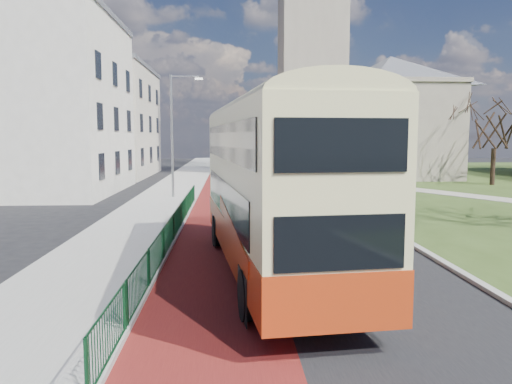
{
  "coord_description": "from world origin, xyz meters",
  "views": [
    {
      "loc": [
        -0.79,
        -15.3,
        4.1
      ],
      "look_at": [
        0.25,
        3.58,
        2.0
      ],
      "focal_mm": 35.0,
      "sensor_mm": 36.0,
      "label": 1
    }
  ],
  "objects": [
    {
      "name": "pavement_west",
      "position": [
        -5.0,
        20.0,
        0.06
      ],
      "size": [
        4.0,
        120.0,
        0.12
      ],
      "primitive_type": "cube",
      "color": "gray",
      "rests_on": "ground"
    },
    {
      "name": "kerb_west",
      "position": [
        -3.0,
        20.0,
        0.07
      ],
      "size": [
        0.25,
        120.0,
        0.13
      ],
      "primitive_type": "cube",
      "color": "#999993",
      "rests_on": "ground"
    },
    {
      "name": "winter_tree_far",
      "position": [
        21.57,
        25.69,
        5.56
      ],
      "size": [
        7.02,
        7.02,
        7.96
      ],
      "rotation": [
        0.0,
        0.0,
        0.38
      ],
      "color": "black",
      "rests_on": "grass_green"
    },
    {
      "name": "street_block_far",
      "position": [
        -14.0,
        38.0,
        5.76
      ],
      "size": [
        10.3,
        16.3,
        11.5
      ],
      "color": "beige",
      "rests_on": "ground"
    },
    {
      "name": "street_block_near",
      "position": [
        -14.0,
        22.0,
        6.51
      ],
      "size": [
        10.3,
        14.3,
        13.0
      ],
      "color": "beige",
      "rests_on": "ground"
    },
    {
      "name": "kerb_east",
      "position": [
        6.1,
        22.0,
        0.07
      ],
      "size": [
        0.25,
        80.0,
        0.13
      ],
      "primitive_type": "cube",
      "color": "#999993",
      "rests_on": "ground"
    },
    {
      "name": "litter_bin",
      "position": [
        8.0,
        9.55,
        0.56
      ],
      "size": [
        0.72,
        0.72,
        1.02
      ],
      "rotation": [
        0.0,
        0.0,
        -0.13
      ],
      "color": "black",
      "rests_on": "grass_green"
    },
    {
      "name": "ground",
      "position": [
        0.0,
        0.0,
        0.0
      ],
      "size": [
        160.0,
        160.0,
        0.0
      ],
      "primitive_type": "plane",
      "color": "black",
      "rests_on": "ground"
    },
    {
      "name": "road_carriageway",
      "position": [
        1.5,
        20.0,
        0.01
      ],
      "size": [
        9.0,
        120.0,
        0.01
      ],
      "primitive_type": "cube",
      "color": "black",
      "rests_on": "ground"
    },
    {
      "name": "bus_lane",
      "position": [
        -1.2,
        20.0,
        0.01
      ],
      "size": [
        3.4,
        120.0,
        0.01
      ],
      "primitive_type": "cube",
      "color": "#591414",
      "rests_on": "ground"
    },
    {
      "name": "bus",
      "position": [
        0.5,
        -0.71,
        2.91
      ],
      "size": [
        4.14,
        12.41,
        5.09
      ],
      "rotation": [
        0.0,
        0.0,
        0.11
      ],
      "color": "#A52F0F",
      "rests_on": "ground"
    },
    {
      "name": "gothic_church",
      "position": [
        12.56,
        38.0,
        13.13
      ],
      "size": [
        16.38,
        18.0,
        40.0
      ],
      "color": "gray",
      "rests_on": "ground"
    },
    {
      "name": "pedestrian_railing",
      "position": [
        -2.95,
        4.0,
        0.55
      ],
      "size": [
        0.07,
        24.0,
        1.12
      ],
      "color": "#0D3B1E",
      "rests_on": "ground"
    },
    {
      "name": "streetlamp",
      "position": [
        -4.35,
        18.0,
        4.59
      ],
      "size": [
        2.13,
        0.18,
        8.0
      ],
      "color": "gray",
      "rests_on": "pavement_west"
    }
  ]
}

